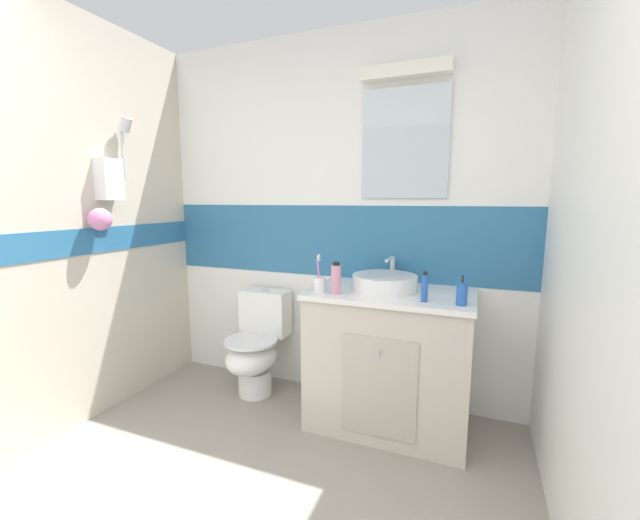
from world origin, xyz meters
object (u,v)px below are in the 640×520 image
at_px(sink_basin, 385,282).
at_px(toilet, 257,346).
at_px(toothbrush_cup, 320,283).
at_px(toothpaste_tube_upright, 425,287).
at_px(soap_dispenser, 462,294).
at_px(shampoo_bottle_tall, 336,279).

relative_size(sink_basin, toilet, 0.58).
height_order(toothbrush_cup, toothpaste_tube_upright, toothbrush_cup).
xyz_separation_m(sink_basin, soap_dispenser, (0.44, -0.19, 0.01)).
distance_m(toothbrush_cup, soap_dispenser, 0.79).
height_order(sink_basin, soap_dispenser, sink_basin).
height_order(soap_dispenser, toothpaste_tube_upright, toothpaste_tube_upright).
bearing_deg(shampoo_bottle_tall, toilet, 160.97).
distance_m(toilet, toothbrush_cup, 0.84).
bearing_deg(sink_basin, toilet, 177.72).
height_order(sink_basin, toothbrush_cup, toothbrush_cup).
height_order(toilet, soap_dispenser, soap_dispenser).
height_order(toothbrush_cup, soap_dispenser, toothbrush_cup).
distance_m(sink_basin, shampoo_bottle_tall, 0.32).
relative_size(toothbrush_cup, soap_dispenser, 1.39).
relative_size(sink_basin, soap_dispenser, 2.69).
xyz_separation_m(soap_dispenser, toothpaste_tube_upright, (-0.19, -0.00, 0.02)).
xyz_separation_m(toothpaste_tube_upright, shampoo_bottle_tall, (-0.50, -0.01, 0.01)).
xyz_separation_m(toothbrush_cup, toothpaste_tube_upright, (0.60, 0.01, 0.03)).
relative_size(toilet, toothpaste_tube_upright, 4.50).
bearing_deg(toothbrush_cup, sink_basin, 29.45).
height_order(toilet, toothpaste_tube_upright, toothpaste_tube_upright).
distance_m(sink_basin, toothpaste_tube_upright, 0.32).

